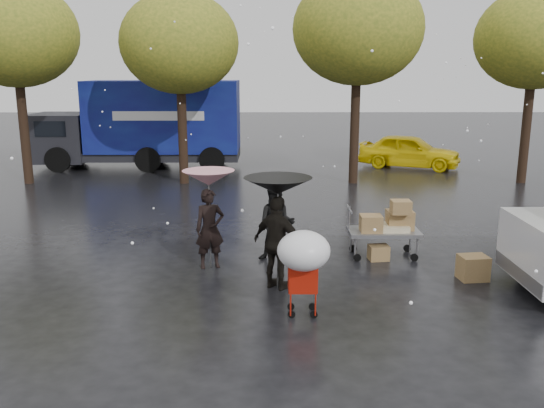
{
  "coord_description": "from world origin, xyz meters",
  "views": [
    {
      "loc": [
        -0.52,
        -10.09,
        3.92
      ],
      "look_at": [
        -0.44,
        1.0,
        1.33
      ],
      "focal_mm": 38.0,
      "sensor_mm": 36.0,
      "label": 1
    }
  ],
  "objects_px": {
    "vendor_cart": "(388,224)",
    "yellow_taxi": "(409,151)",
    "shopping_cart": "(304,255)",
    "blue_truck": "(144,124)",
    "person_pink": "(210,229)",
    "person_black": "(278,243)"
  },
  "relations": [
    {
      "from": "vendor_cart",
      "to": "yellow_taxi",
      "type": "distance_m",
      "value": 11.94
    },
    {
      "from": "shopping_cart",
      "to": "blue_truck",
      "type": "bearing_deg",
      "value": 110.68
    },
    {
      "from": "person_pink",
      "to": "yellow_taxi",
      "type": "relative_size",
      "value": 0.4
    },
    {
      "from": "person_black",
      "to": "yellow_taxi",
      "type": "bearing_deg",
      "value": -77.54
    },
    {
      "from": "person_black",
      "to": "blue_truck",
      "type": "relative_size",
      "value": 0.21
    },
    {
      "from": "person_black",
      "to": "shopping_cart",
      "type": "bearing_deg",
      "value": 141.57
    },
    {
      "from": "shopping_cart",
      "to": "yellow_taxi",
      "type": "bearing_deg",
      "value": 70.42
    },
    {
      "from": "yellow_taxi",
      "to": "shopping_cart",
      "type": "bearing_deg",
      "value": -176.59
    },
    {
      "from": "person_pink",
      "to": "blue_truck",
      "type": "bearing_deg",
      "value": 90.3
    },
    {
      "from": "person_black",
      "to": "yellow_taxi",
      "type": "xyz_separation_m",
      "value": [
        5.59,
        13.31,
        -0.18
      ]
    },
    {
      "from": "person_pink",
      "to": "person_black",
      "type": "height_order",
      "value": "person_black"
    },
    {
      "from": "person_pink",
      "to": "yellow_taxi",
      "type": "xyz_separation_m",
      "value": [
        6.93,
        12.15,
        -0.12
      ]
    },
    {
      "from": "vendor_cart",
      "to": "shopping_cart",
      "type": "xyz_separation_m",
      "value": [
        -1.99,
        -3.13,
        0.34
      ]
    },
    {
      "from": "shopping_cart",
      "to": "blue_truck",
      "type": "xyz_separation_m",
      "value": [
        -5.58,
        14.8,
        0.69
      ]
    },
    {
      "from": "person_pink",
      "to": "vendor_cart",
      "type": "relative_size",
      "value": 1.06
    },
    {
      "from": "person_pink",
      "to": "blue_truck",
      "type": "relative_size",
      "value": 0.19
    },
    {
      "from": "shopping_cart",
      "to": "person_pink",
      "type": "bearing_deg",
      "value": 124.94
    },
    {
      "from": "person_pink",
      "to": "yellow_taxi",
      "type": "height_order",
      "value": "person_pink"
    },
    {
      "from": "shopping_cart",
      "to": "person_black",
      "type": "bearing_deg",
      "value": 106.34
    },
    {
      "from": "person_pink",
      "to": "yellow_taxi",
      "type": "bearing_deg",
      "value": 43.22
    },
    {
      "from": "person_pink",
      "to": "person_black",
      "type": "relative_size",
      "value": 0.93
    },
    {
      "from": "person_pink",
      "to": "person_black",
      "type": "distance_m",
      "value": 1.78
    }
  ]
}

